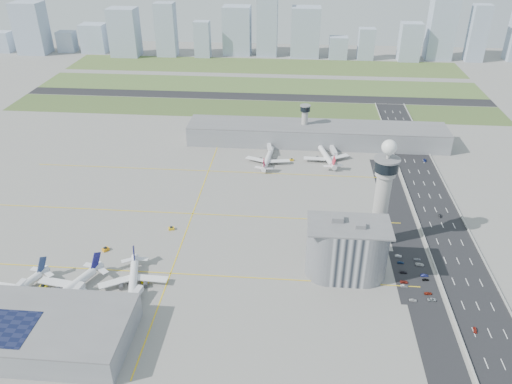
# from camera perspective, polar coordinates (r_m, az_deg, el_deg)

# --- Properties ---
(ground) EXTENTS (1000.00, 1000.00, 0.00)m
(ground) POSITION_cam_1_polar(r_m,az_deg,el_deg) (289.22, -0.59, -6.00)
(ground) COLOR gray
(grass_strip_0) EXTENTS (480.00, 50.00, 0.08)m
(grass_strip_0) POSITION_cam_1_polar(r_m,az_deg,el_deg) (491.02, -0.44, 9.48)
(grass_strip_0) COLOR #375126
(grass_strip_0) RESTS_ON ground
(grass_strip_1) EXTENTS (480.00, 60.00, 0.08)m
(grass_strip_1) POSITION_cam_1_polar(r_m,az_deg,el_deg) (561.82, 0.28, 12.09)
(grass_strip_1) COLOR #47612E
(grass_strip_1) RESTS_ON ground
(grass_strip_2) EXTENTS (480.00, 70.00, 0.08)m
(grass_strip_2) POSITION_cam_1_polar(r_m,az_deg,el_deg) (638.41, 0.88, 14.22)
(grass_strip_2) COLOR #4C5F2D
(grass_strip_2) RESTS_ON ground
(runway) EXTENTS (480.00, 22.00, 0.10)m
(runway) POSITION_cam_1_polar(r_m,az_deg,el_deg) (525.80, -0.06, 10.86)
(runway) COLOR black
(runway) RESTS_ON ground
(highway) EXTENTS (28.00, 500.00, 0.10)m
(highway) POSITION_cam_1_polar(r_m,az_deg,el_deg) (302.57, 21.80, -6.64)
(highway) COLOR black
(highway) RESTS_ON ground
(barrier_left) EXTENTS (0.60, 500.00, 1.20)m
(barrier_left) POSITION_cam_1_polar(r_m,az_deg,el_deg) (298.31, 19.24, -6.53)
(barrier_left) COLOR #9E9E99
(barrier_left) RESTS_ON ground
(barrier_right) EXTENTS (0.60, 500.00, 1.20)m
(barrier_right) POSITION_cam_1_polar(r_m,az_deg,el_deg) (306.82, 24.32, -6.57)
(barrier_right) COLOR #9E9E99
(barrier_right) RESTS_ON ground
(landside_road) EXTENTS (18.00, 260.00, 0.08)m
(landside_road) POSITION_cam_1_polar(r_m,az_deg,el_deg) (288.08, 17.50, -7.75)
(landside_road) COLOR black
(landside_road) RESTS_ON ground
(parking_lot) EXTENTS (20.00, 44.00, 0.10)m
(parking_lot) POSITION_cam_1_polar(r_m,az_deg,el_deg) (278.35, 17.54, -9.23)
(parking_lot) COLOR black
(parking_lot) RESTS_ON ground
(taxiway_line_h_0) EXTENTS (260.00, 0.60, 0.01)m
(taxiway_line_h_0) POSITION_cam_1_polar(r_m,az_deg,el_deg) (271.88, -9.74, -9.15)
(taxiway_line_h_0) COLOR yellow
(taxiway_line_h_0) RESTS_ON ground
(taxiway_line_h_1) EXTENTS (260.00, 0.60, 0.01)m
(taxiway_line_h_1) POSITION_cam_1_polar(r_m,az_deg,el_deg) (319.47, -7.25, -2.48)
(taxiway_line_h_1) COLOR yellow
(taxiway_line_h_1) RESTS_ON ground
(taxiway_line_h_2) EXTENTS (260.00, 0.60, 0.01)m
(taxiway_line_h_2) POSITION_cam_1_polar(r_m,az_deg,el_deg) (370.67, -5.45, 2.41)
(taxiway_line_h_2) COLOR yellow
(taxiway_line_h_2) RESTS_ON ground
(taxiway_line_v) EXTENTS (0.60, 260.00, 0.01)m
(taxiway_line_v) POSITION_cam_1_polar(r_m,az_deg,el_deg) (319.47, -7.25, -2.48)
(taxiway_line_v) COLOR yellow
(taxiway_line_v) RESTS_ON ground
(control_tower) EXTENTS (14.00, 14.00, 64.50)m
(control_tower) POSITION_cam_1_polar(r_m,az_deg,el_deg) (280.71, 14.32, 0.25)
(control_tower) COLOR #ADAAA5
(control_tower) RESTS_ON ground
(secondary_tower) EXTENTS (8.60, 8.60, 31.90)m
(secondary_tower) POSITION_cam_1_polar(r_m,az_deg,el_deg) (412.38, 5.58, 8.14)
(secondary_tower) COLOR #ADAAA5
(secondary_tower) RESTS_ON ground
(admin_building) EXTENTS (42.00, 24.00, 33.50)m
(admin_building) POSITION_cam_1_polar(r_m,az_deg,el_deg) (263.10, 10.35, -6.51)
(admin_building) COLOR #B2B2B7
(admin_building) RESTS_ON ground
(terminal_pier) EXTENTS (210.00, 32.00, 15.80)m
(terminal_pier) POSITION_cam_1_polar(r_m,az_deg,el_deg) (414.88, 6.90, 6.57)
(terminal_pier) COLOR gray
(terminal_pier) RESTS_ON ground
(near_terminal) EXTENTS (84.00, 42.00, 13.00)m
(near_terminal) POSITION_cam_1_polar(r_m,az_deg,el_deg) (248.22, -23.97, -14.25)
(near_terminal) COLOR gray
(near_terminal) RESTS_ON ground
(airplane_near_a) EXTENTS (49.92, 53.50, 12.03)m
(airplane_near_a) POSITION_cam_1_polar(r_m,az_deg,el_deg) (276.40, -26.06, -9.91)
(airplane_near_a) COLOR white
(airplane_near_a) RESTS_ON ground
(airplane_near_b) EXTENTS (54.68, 58.09, 12.88)m
(airplane_near_b) POSITION_cam_1_polar(r_m,az_deg,el_deg) (267.36, -20.83, -9.96)
(airplane_near_b) COLOR white
(airplane_near_b) RESTS_ON ground
(airplane_near_c) EXTENTS (44.62, 49.19, 11.71)m
(airplane_near_c) POSITION_cam_1_polar(r_m,az_deg,el_deg) (263.70, -13.93, -9.46)
(airplane_near_c) COLOR white
(airplane_near_c) RESTS_ON ground
(airplane_far_a) EXTENTS (38.09, 43.52, 11.30)m
(airplane_far_a) POSITION_cam_1_polar(r_m,az_deg,el_deg) (379.87, 1.37, 4.19)
(airplane_far_a) COLOR white
(airplane_far_a) RESTS_ON ground
(airplane_far_b) EXTENTS (45.59, 50.21, 11.93)m
(airplane_far_b) POSITION_cam_1_polar(r_m,az_deg,el_deg) (387.04, 8.05, 4.44)
(airplane_far_b) COLOR white
(airplane_far_b) RESTS_ON ground
(jet_bridge_near_0) EXTENTS (5.39, 14.31, 5.70)m
(jet_bridge_near_0) POSITION_cam_1_polar(r_m,az_deg,el_deg) (275.31, -26.55, -11.07)
(jet_bridge_near_0) COLOR silver
(jet_bridge_near_0) RESTS_ON ground
(jet_bridge_near_1) EXTENTS (5.39, 14.31, 5.70)m
(jet_bridge_near_1) POSITION_cam_1_polar(r_m,az_deg,el_deg) (261.78, -20.78, -11.93)
(jet_bridge_near_1) COLOR silver
(jet_bridge_near_1) RESTS_ON ground
(jet_bridge_near_2) EXTENTS (5.39, 14.31, 5.70)m
(jet_bridge_near_2) POSITION_cam_1_polar(r_m,az_deg,el_deg) (251.13, -14.42, -12.74)
(jet_bridge_near_2) COLOR silver
(jet_bridge_near_2) RESTS_ON ground
(jet_bridge_far_0) EXTENTS (5.39, 14.31, 5.70)m
(jet_bridge_far_0) POSITION_cam_1_polar(r_m,az_deg,el_deg) (402.41, 1.47, 5.25)
(jet_bridge_far_0) COLOR silver
(jet_bridge_far_0) RESTS_ON ground
(jet_bridge_far_1) EXTENTS (5.39, 14.31, 5.70)m
(jet_bridge_far_1) POSITION_cam_1_polar(r_m,az_deg,el_deg) (402.90, 8.61, 4.95)
(jet_bridge_far_1) COLOR silver
(jet_bridge_far_1) RESTS_ON ground
(tug_0) EXTENTS (3.78, 2.74, 2.10)m
(tug_0) POSITION_cam_1_polar(r_m,az_deg,el_deg) (279.85, -23.17, -9.94)
(tug_0) COLOR gold
(tug_0) RESTS_ON ground
(tug_1) EXTENTS (4.23, 4.43, 2.12)m
(tug_1) POSITION_cam_1_polar(r_m,az_deg,el_deg) (296.19, -16.82, -6.25)
(tug_1) COLOR orange
(tug_1) RESTS_ON ground
(tug_2) EXTENTS (3.65, 2.60, 2.06)m
(tug_2) POSITION_cam_1_polar(r_m,az_deg,el_deg) (267.89, -12.56, -9.88)
(tug_2) COLOR yellow
(tug_2) RESTS_ON ground
(tug_3) EXTENTS (4.03, 3.37, 2.00)m
(tug_3) POSITION_cam_1_polar(r_m,az_deg,el_deg) (305.47, -9.65, -4.10)
(tug_3) COLOR gold
(tug_3) RESTS_ON ground
(tug_4) EXTENTS (3.28, 2.61, 1.68)m
(tug_4) POSITION_cam_1_polar(r_m,az_deg,el_deg) (385.49, 4.10, 3.72)
(tug_4) COLOR yellow
(tug_4) RESTS_ON ground
(tug_5) EXTENTS (2.00, 2.85, 1.63)m
(tug_5) POSITION_cam_1_polar(r_m,az_deg,el_deg) (379.35, 8.75, 2.98)
(tug_5) COLOR gold
(tug_5) RESTS_ON ground
(car_lot_0) EXTENTS (3.87, 1.82, 1.28)m
(car_lot_0) POSITION_cam_1_polar(r_m,az_deg,el_deg) (262.81, 17.50, -11.70)
(car_lot_0) COLOR silver
(car_lot_0) RESTS_ON ground
(car_lot_1) EXTENTS (3.86, 1.39, 1.27)m
(car_lot_1) POSITION_cam_1_polar(r_m,az_deg,el_deg) (270.13, 16.59, -10.24)
(car_lot_1) COLOR gray
(car_lot_1) RESTS_ON ground
(car_lot_2) EXTENTS (4.12, 1.94, 1.14)m
(car_lot_2) POSITION_cam_1_polar(r_m,az_deg,el_deg) (272.71, 16.57, -9.82)
(car_lot_2) COLOR maroon
(car_lot_2) RESTS_ON ground
(car_lot_3) EXTENTS (3.73, 1.53, 1.08)m
(car_lot_3) POSITION_cam_1_polar(r_m,az_deg,el_deg) (279.18, 16.50, -8.78)
(car_lot_3) COLOR black
(car_lot_3) RESTS_ON ground
(car_lot_4) EXTENTS (3.64, 1.56, 1.22)m
(car_lot_4) POSITION_cam_1_polar(r_m,az_deg,el_deg) (285.63, 16.20, -7.74)
(car_lot_4) COLOR navy
(car_lot_4) RESTS_ON ground
(car_lot_5) EXTENTS (3.76, 1.53, 1.21)m
(car_lot_5) POSITION_cam_1_polar(r_m,az_deg,el_deg) (290.15, 15.96, -7.05)
(car_lot_5) COLOR silver
(car_lot_5) RESTS_ON ground
(car_lot_6) EXTENTS (4.57, 2.38, 1.23)m
(car_lot_6) POSITION_cam_1_polar(r_m,az_deg,el_deg) (266.08, 19.48, -11.51)
(car_lot_6) COLOR #92999E
(car_lot_6) RESTS_ON ground
(car_lot_7) EXTENTS (4.23, 2.17, 1.18)m
(car_lot_7) POSITION_cam_1_polar(r_m,az_deg,el_deg) (269.22, 19.08, -10.89)
(car_lot_7) COLOR maroon
(car_lot_7) RESTS_ON ground
(car_lot_8) EXTENTS (3.63, 1.91, 1.18)m
(car_lot_8) POSITION_cam_1_polar(r_m,az_deg,el_deg) (277.56, 18.81, -9.46)
(car_lot_8) COLOR black
(car_lot_8) RESTS_ON ground
(car_lot_9) EXTENTS (4.08, 1.66, 1.32)m
(car_lot_9) POSITION_cam_1_polar(r_m,az_deg,el_deg) (280.09, 18.68, -9.01)
(car_lot_9) COLOR navy
(car_lot_9) RESTS_ON ground
(car_lot_10) EXTENTS (4.83, 2.79, 1.27)m
(car_lot_10) POSITION_cam_1_polar(r_m,az_deg,el_deg) (287.19, 18.21, -7.86)
(car_lot_10) COLOR silver
(car_lot_10) RESTS_ON ground
(car_lot_11) EXTENTS (3.88, 1.90, 1.09)m
(car_lot_11) POSITION_cam_1_polar(r_m,az_deg,el_deg) (290.80, 17.94, -7.32)
(car_lot_11) COLOR #989BA5
(car_lot_11) RESTS_ON ground
(car_hw_0) EXTENTS (2.09, 3.94, 1.28)m
(car_hw_0) POSITION_cam_1_polar(r_m,az_deg,el_deg) (256.89, 23.75, -14.24)
(car_hw_0) COLOR maroon
(car_hw_0) RESTS_ON ground
(car_hw_1) EXTENTS (1.90, 3.90, 1.23)m
(car_hw_1) POSITION_cam_1_polar(r_m,az_deg,el_deg) (334.36, 20.29, -2.57)
(car_hw_1) COLOR black
(car_hw_1) RESTS_ON ground
(car_hw_2) EXTENTS (2.63, 4.84, 1.29)m
(car_hw_2) POSITION_cam_1_polar(r_m,az_deg,el_deg) (405.16, 18.72, 3.45)
(car_hw_2) COLOR navy
(car_hw_2) RESTS_ON ground
(car_hw_4) EXTENTS (1.61, 3.48, 1.15)m
(car_hw_4) POSITION_cam_1_polar(r_m,az_deg,el_deg) (456.36, 15.49, 6.87)
(car_hw_4) COLOR gray
(car_hw_4) RESTS_ON ground
(skyline_bldg_0) EXTENTS (24.05, 19.24, 26.50)m
(skyline_bldg_0) POSITION_cam_1_polar(r_m,az_deg,el_deg) (784.28, -26.96, 15.06)
(skyline_bldg_0) COLOR #9EADC1
(skyline_bldg_0) RESTS_ON ground
(skyline_bldg_1) EXTENTS (37.63, 30.10, 65.60)m
(skyline_bldg_1) POSITION_cam_1_polar(r_m,az_deg,el_deg) (754.28, -24.31, 16.71)
(skyline_bldg_1) COLOR #9EADC1
(skyline_bldg_1) RESTS_ON ground
(skyline_bldg_2) EXTENTS (22.81, 18.25, 26.79)m
(skyline_bldg_2) POSITION_cam_1_polar(r_m,az_deg,el_deg) (751.24, -20.78, 15.79)
(skyline_bldg_2) COLOR #9EADC1
(skyline_bldg_2) RESTS_ON ground
(skyline_bldg_3) EXTENTS (32.30, 25.84, 36.93)m
(skyline_bldg_3) POSITION_cam_1_polar(r_m,az_deg,el_deg) (735.93, -17.97, 16.40)
(skyline_bldg_3) COLOR #9EADC1
(skyline_bldg_3) RESTS_ON ground
(skyline_bldg_4) EXTENTS (35.81, 28.65, 60.36)m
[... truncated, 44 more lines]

